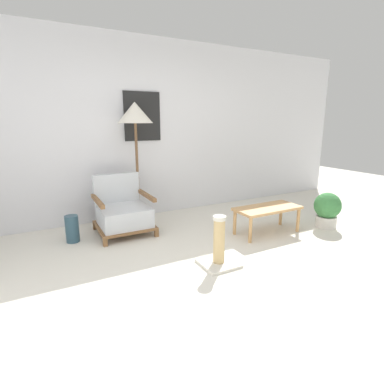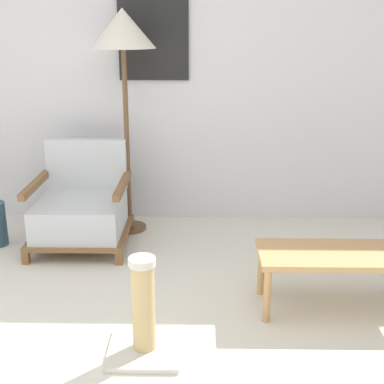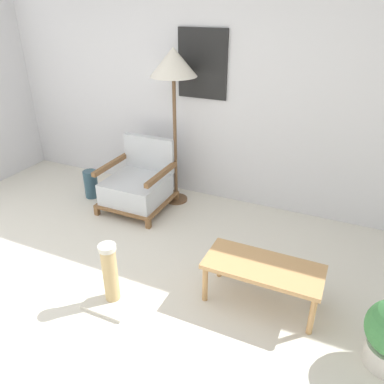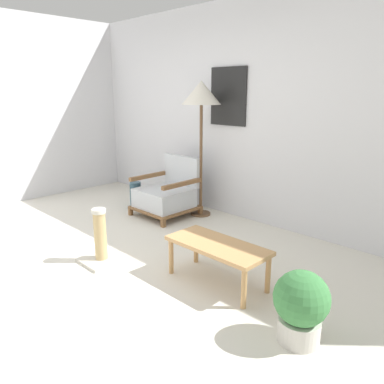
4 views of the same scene
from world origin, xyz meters
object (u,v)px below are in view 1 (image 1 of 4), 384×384
object	(u,v)px
floor_lamp	(135,117)
coffee_table	(267,210)
potted_plant	(327,209)
armchair	(123,212)
scratching_post	(219,248)
vase	(72,229)

from	to	relation	value
floor_lamp	coffee_table	bearing A→B (deg)	-42.30
floor_lamp	potted_plant	xyz separation A→B (m)	(2.29, -1.47, -1.27)
coffee_table	potted_plant	distance (m)	0.94
armchair	scratching_post	world-z (taller)	armchair
floor_lamp	scratching_post	world-z (taller)	floor_lamp
armchair	coffee_table	distance (m)	1.94
potted_plant	scratching_post	bearing A→B (deg)	-172.64
potted_plant	armchair	bearing A→B (deg)	156.06
scratching_post	floor_lamp	bearing A→B (deg)	99.80
coffee_table	floor_lamp	bearing A→B (deg)	137.70
coffee_table	scratching_post	xyz separation A→B (m)	(-1.08, -0.48, -0.13)
coffee_table	potted_plant	world-z (taller)	potted_plant
floor_lamp	potted_plant	size ratio (longest dim) A/B	3.46
armchair	coffee_table	bearing A→B (deg)	-28.91
coffee_table	vase	bearing A→B (deg)	158.96
armchair	coffee_table	size ratio (longest dim) A/B	0.85
floor_lamp	potted_plant	bearing A→B (deg)	-32.78
coffee_table	scratching_post	distance (m)	1.19
floor_lamp	coffee_table	size ratio (longest dim) A/B	1.93
floor_lamp	armchair	bearing A→B (deg)	-135.77
floor_lamp	scratching_post	xyz separation A→B (m)	(0.30, -1.73, -1.35)
floor_lamp	coffee_table	xyz separation A→B (m)	(1.38, -1.25, -1.22)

